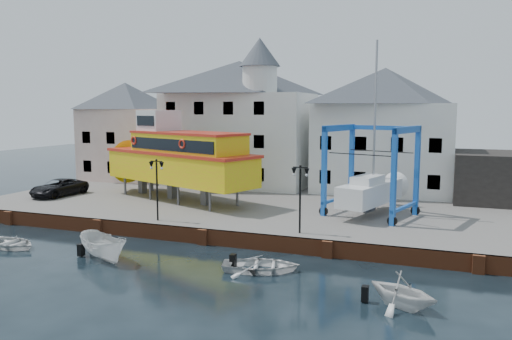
% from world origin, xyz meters
% --- Properties ---
extents(ground, '(140.00, 140.00, 0.00)m').
position_xyz_m(ground, '(0.00, 0.00, 0.00)').
color(ground, black).
rests_on(ground, ground).
extents(hardstanding, '(44.00, 22.00, 1.00)m').
position_xyz_m(hardstanding, '(0.00, 11.00, 0.50)').
color(hardstanding, '#5F5954').
rests_on(hardstanding, ground).
extents(quay_wall, '(44.00, 0.47, 1.00)m').
position_xyz_m(quay_wall, '(-0.00, 0.10, 0.50)').
color(quay_wall, brown).
rests_on(quay_wall, ground).
extents(building_pink, '(8.00, 7.00, 10.30)m').
position_xyz_m(building_pink, '(-18.00, 18.00, 6.15)').
color(building_pink, beige).
rests_on(building_pink, hardstanding).
extents(building_white_main, '(14.00, 8.30, 14.00)m').
position_xyz_m(building_white_main, '(-4.87, 18.39, 7.34)').
color(building_white_main, white).
rests_on(building_white_main, hardstanding).
extents(building_white_right, '(12.00, 8.00, 11.20)m').
position_xyz_m(building_white_right, '(9.00, 19.00, 6.60)').
color(building_white_right, white).
rests_on(building_white_right, hardstanding).
extents(shed_dark, '(8.00, 7.00, 4.00)m').
position_xyz_m(shed_dark, '(19.00, 17.00, 3.00)').
color(shed_dark, black).
rests_on(shed_dark, hardstanding).
extents(lamp_post_left, '(1.12, 0.32, 4.20)m').
position_xyz_m(lamp_post_left, '(-4.00, 1.20, 4.17)').
color(lamp_post_left, black).
rests_on(lamp_post_left, hardstanding).
extents(lamp_post_right, '(1.12, 0.32, 4.20)m').
position_xyz_m(lamp_post_right, '(6.00, 1.20, 4.17)').
color(lamp_post_right, black).
rests_on(lamp_post_right, hardstanding).
extents(tour_boat, '(17.35, 10.00, 7.43)m').
position_xyz_m(tour_boat, '(-7.21, 8.78, 4.50)').
color(tour_boat, '#59595E').
rests_on(tour_boat, hardstanding).
extents(travel_lift, '(6.79, 8.38, 12.29)m').
position_xyz_m(travel_lift, '(9.54, 8.57, 3.06)').
color(travel_lift, blue).
rests_on(travel_lift, hardstanding).
extents(van, '(2.87, 5.42, 1.45)m').
position_xyz_m(van, '(-17.18, 6.57, 1.73)').
color(van, black).
rests_on(van, hardstanding).
extents(motorboat_a, '(4.63, 3.46, 1.69)m').
position_xyz_m(motorboat_a, '(-3.93, -4.77, 0.00)').
color(motorboat_a, silver).
rests_on(motorboat_a, ground).
extents(motorboat_b, '(4.75, 3.94, 0.85)m').
position_xyz_m(motorboat_b, '(5.19, -3.59, 0.00)').
color(motorboat_b, silver).
rests_on(motorboat_b, ground).
extents(motorboat_c, '(4.11, 3.93, 1.68)m').
position_xyz_m(motorboat_c, '(12.59, -6.01, 0.00)').
color(motorboat_c, silver).
rests_on(motorboat_c, ground).
extents(motorboat_d, '(4.08, 3.12, 0.79)m').
position_xyz_m(motorboat_d, '(-10.98, -4.73, 0.00)').
color(motorboat_d, silver).
rests_on(motorboat_d, ground).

